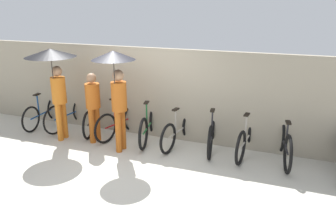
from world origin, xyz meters
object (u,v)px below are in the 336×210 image
object	(u,v)px
parked_bicycle_5	(179,130)
pedestrian_trailing	(116,77)
parked_bicycle_2	(95,117)
pedestrian_leading	(53,68)
parked_bicycle_1	(70,113)
parked_bicycle_6	(212,133)
parked_bicycle_7	(247,138)
parked_bicycle_8	(284,143)
parked_bicycle_4	(149,125)
parked_bicycle_0	(44,112)
parked_bicycle_3	(120,121)
pedestrian_center	(93,103)

from	to	relation	value
parked_bicycle_5	pedestrian_trailing	bearing A→B (deg)	134.59
parked_bicycle_2	parked_bicycle_5	xyz separation A→B (m)	(2.21, -0.06, -0.00)
parked_bicycle_2	pedestrian_trailing	bearing A→B (deg)	-140.95
pedestrian_leading	pedestrian_trailing	distance (m)	1.57
parked_bicycle_1	parked_bicycle_6	size ratio (longest dim) A/B	1.01
parked_bicycle_7	parked_bicycle_8	size ratio (longest dim) A/B	1.01
parked_bicycle_4	pedestrian_leading	xyz separation A→B (m)	(-1.91, -0.73, 1.32)
parked_bicycle_0	parked_bicycle_1	distance (m)	0.74
pedestrian_leading	parked_bicycle_0	bearing A→B (deg)	-33.82
parked_bicycle_0	pedestrian_leading	xyz separation A→B (m)	(1.03, -0.69, 1.35)
parked_bicycle_3	pedestrian_center	bearing A→B (deg)	154.43
parked_bicycle_5	pedestrian_center	size ratio (longest dim) A/B	1.06
parked_bicycle_2	parked_bicycle_6	bearing A→B (deg)	-104.27
parked_bicycle_5	pedestrian_leading	bearing A→B (deg)	113.72
parked_bicycle_0	parked_bicycle_5	world-z (taller)	parked_bicycle_0
parked_bicycle_7	pedestrian_leading	distance (m)	4.40
parked_bicycle_6	parked_bicycle_1	bearing A→B (deg)	82.10
parked_bicycle_8	pedestrian_leading	distance (m)	5.08
parked_bicycle_0	parked_bicycle_1	bearing A→B (deg)	-87.71
pedestrian_trailing	parked_bicycle_2	bearing A→B (deg)	-34.96
parked_bicycle_3	pedestrian_leading	size ratio (longest dim) A/B	0.76
parked_bicycle_4	parked_bicycle_7	distance (m)	2.21
parked_bicycle_5	pedestrian_leading	xyz separation A→B (m)	(-2.65, -0.73, 1.35)
parked_bicycle_0	parked_bicycle_6	xyz separation A→B (m)	(4.42, 0.08, 0.02)
parked_bicycle_1	parked_bicycle_3	bearing A→B (deg)	-85.09
parked_bicycle_4	parked_bicycle_6	bearing A→B (deg)	-99.05
pedestrian_leading	pedestrian_center	world-z (taller)	pedestrian_leading
parked_bicycle_4	parked_bicycle_8	distance (m)	2.95
parked_bicycle_1	parked_bicycle_6	bearing A→B (deg)	-82.82
parked_bicycle_6	pedestrian_trailing	xyz separation A→B (m)	(-1.82, -0.84, 1.26)
parked_bicycle_8	pedestrian_trailing	distance (m)	3.60
parked_bicycle_6	pedestrian_center	size ratio (longest dim) A/B	1.05
parked_bicycle_5	pedestrian_leading	size ratio (longest dim) A/B	0.80
parked_bicycle_5	pedestrian_trailing	size ratio (longest dim) A/B	0.78
parked_bicycle_2	parked_bicycle_7	world-z (taller)	parked_bicycle_2
parked_bicycle_5	parked_bicycle_1	bearing A→B (deg)	97.45
parked_bicycle_4	parked_bicycle_6	distance (m)	1.47
pedestrian_leading	parked_bicycle_3	bearing A→B (deg)	-148.80
pedestrian_center	pedestrian_trailing	world-z (taller)	pedestrian_trailing
parked_bicycle_5	pedestrian_trailing	distance (m)	1.85
parked_bicycle_1	parked_bicycle_4	distance (m)	2.21
parked_bicycle_1	pedestrian_leading	xyz separation A→B (m)	(0.30, -0.77, 1.32)
parked_bicycle_3	pedestrian_leading	world-z (taller)	pedestrian_leading
parked_bicycle_0	parked_bicycle_5	bearing A→B (deg)	-93.54
parked_bicycle_7	parked_bicycle_8	distance (m)	0.74
parked_bicycle_0	parked_bicycle_2	xyz separation A→B (m)	(1.47, 0.10, 0.00)
parked_bicycle_0	parked_bicycle_3	xyz separation A→B (m)	(2.21, 0.03, 0.01)
parked_bicycle_7	parked_bicycle_8	xyz separation A→B (m)	(0.74, -0.05, 0.02)
parked_bicycle_6	parked_bicycle_8	xyz separation A→B (m)	(1.47, -0.06, 0.02)
parked_bicycle_4	parked_bicycle_2	bearing A→B (deg)	77.02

